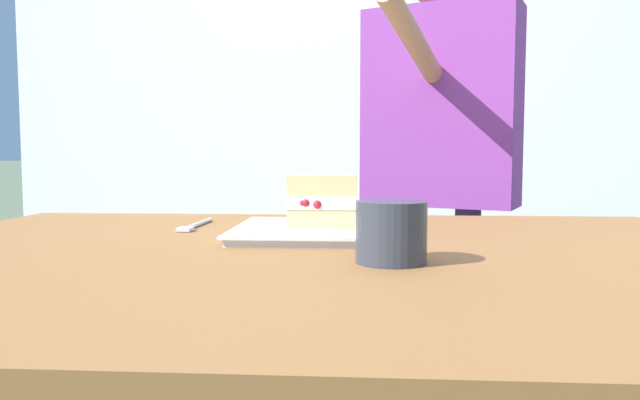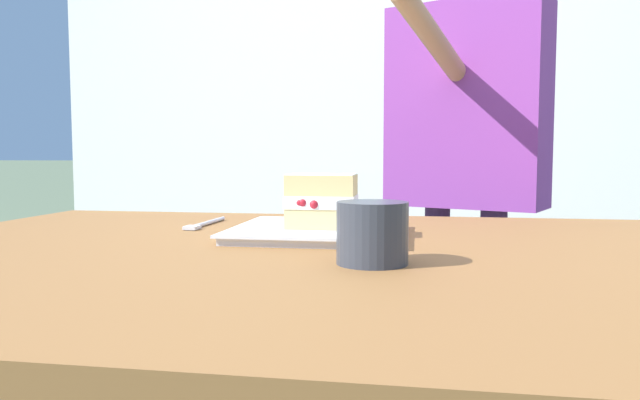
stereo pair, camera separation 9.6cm
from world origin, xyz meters
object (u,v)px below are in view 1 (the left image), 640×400
diner_person (441,117)px  patio_table (313,317)px  dessert_plate (320,231)px  coffee_cup (391,231)px  cake_slice (323,201)px  dessert_fork (195,225)px

diner_person → patio_table: bearing=70.0°
dessert_plate → coffee_cup: 0.26m
patio_table → cake_slice: size_ratio=11.94×
patio_table → cake_slice: (-0.01, -0.12, 0.16)m
dessert_fork → patio_table: bearing=135.3°
patio_table → cake_slice: cake_slice is taller
cake_slice → coffee_cup: 0.24m
dessert_plate → coffee_cup: bearing=113.9°
cake_slice → dessert_fork: cake_slice is taller
coffee_cup → dessert_fork: bearing=-44.3°
dessert_plate → coffee_cup: coffee_cup is taller
dessert_plate → cake_slice: 0.05m
diner_person → dessert_fork: bearing=46.3°
patio_table → dessert_plate: size_ratio=4.78×
patio_table → coffee_cup: coffee_cup is taller
cake_slice → coffee_cup: bearing=114.5°
dessert_fork → diner_person: 0.79m
patio_table → diner_person: 0.90m
dessert_plate → dessert_fork: (0.24, -0.10, -0.00)m
patio_table → diner_person: bearing=-110.0°
patio_table → coffee_cup: bearing=136.6°
dessert_plate → dessert_fork: bearing=-22.6°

